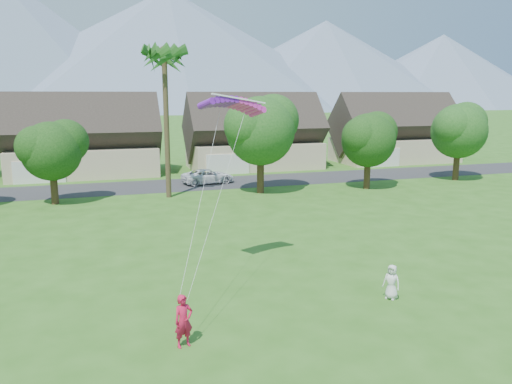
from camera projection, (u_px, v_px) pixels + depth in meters
name	position (u px, v px, depth m)	size (l,w,h in m)	color
ground	(347.00, 363.00, 16.20)	(500.00, 500.00, 0.00)	#2D6019
street	(182.00, 185.00, 48.05)	(90.00, 7.00, 0.01)	#2D2D30
kite_flyer	(184.00, 321.00, 17.12)	(0.68, 0.45, 1.87)	red
watcher	(392.00, 282.00, 21.18)	(0.74, 0.48, 1.51)	silver
parked_car	(208.00, 176.00, 48.66)	(2.35, 5.09, 1.41)	white
mountain_ridge	(132.00, 54.00, 257.25)	(540.00, 240.00, 70.00)	slate
houses_row	(173.00, 141.00, 55.96)	(72.75, 8.19, 8.86)	beige
tree_row	(178.00, 140.00, 41.08)	(62.27, 6.67, 8.45)	#47301C
fan_palm	(164.00, 53.00, 40.04)	(3.00, 3.00, 13.80)	#4C3D26
parafoil_kite	(233.00, 102.00, 22.73)	(3.36, 1.48, 0.50)	purple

